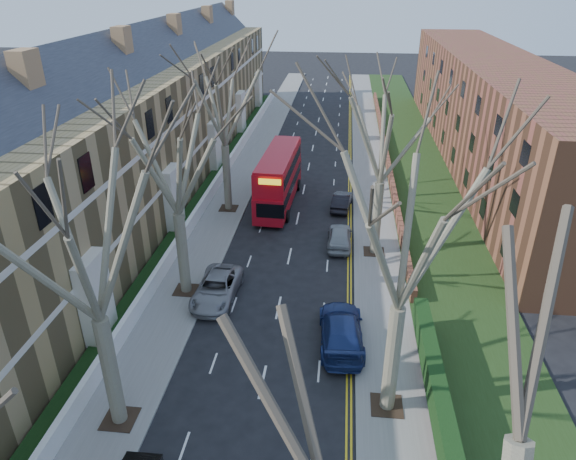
% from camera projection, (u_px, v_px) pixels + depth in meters
% --- Properties ---
extents(pavement_left, '(3.00, 102.00, 0.12)m').
position_uv_depth(pavement_left, '(249.00, 164.00, 51.29)').
color(pavement_left, slate).
rests_on(pavement_left, ground).
extents(pavement_right, '(3.00, 102.00, 0.12)m').
position_uv_depth(pavement_right, '(370.00, 168.00, 50.13)').
color(pavement_right, slate).
rests_on(pavement_right, ground).
extents(terrace_left, '(9.70, 78.00, 13.60)m').
position_uv_depth(terrace_left, '(139.00, 130.00, 42.47)').
color(terrace_left, '#987F4D').
rests_on(terrace_left, ground).
extents(flats_right, '(13.97, 54.00, 10.00)m').
position_uv_depth(flats_right, '(490.00, 111.00, 50.35)').
color(flats_right, brown).
rests_on(flats_right, ground).
extents(front_wall_left, '(0.30, 78.00, 1.00)m').
position_uv_depth(front_wall_left, '(214.00, 188.00, 44.10)').
color(front_wall_left, white).
rests_on(front_wall_left, ground).
extents(grass_verge_right, '(6.00, 102.00, 0.06)m').
position_uv_depth(grass_verge_right, '(417.00, 169.00, 49.65)').
color(grass_verge_right, '#203513').
rests_on(grass_verge_right, ground).
extents(tree_left_mid, '(10.50, 10.50, 14.71)m').
position_uv_depth(tree_left_mid, '(80.00, 221.00, 17.70)').
color(tree_left_mid, '#665E49').
rests_on(tree_left_mid, ground).
extents(tree_left_far, '(10.15, 10.15, 14.22)m').
position_uv_depth(tree_left_far, '(171.00, 143.00, 26.71)').
color(tree_left_far, '#665E49').
rests_on(tree_left_far, ground).
extents(tree_left_dist, '(10.50, 10.50, 14.71)m').
position_uv_depth(tree_left_dist, '(222.00, 90.00, 37.22)').
color(tree_left_dist, '#665E49').
rests_on(tree_left_dist, ground).
extents(tree_right_mid, '(10.50, 10.50, 14.71)m').
position_uv_depth(tree_right_mid, '(409.00, 212.00, 18.37)').
color(tree_right_mid, '#665E49').
rests_on(tree_right_mid, ground).
extents(tree_right_far, '(10.15, 10.15, 14.22)m').
position_uv_depth(tree_right_far, '(385.00, 120.00, 30.93)').
color(tree_right_far, '#665E49').
rests_on(tree_right_far, ground).
extents(double_decker_bus, '(2.95, 10.29, 4.29)m').
position_uv_depth(double_decker_bus, '(279.00, 180.00, 41.65)').
color(double_decker_bus, '#A90C18').
rests_on(double_decker_bus, ground).
extents(car_left_far, '(2.45, 5.06, 1.39)m').
position_uv_depth(car_left_far, '(217.00, 288.00, 29.97)').
color(car_left_far, gray).
rests_on(car_left_far, ground).
extents(car_right_near, '(2.55, 5.57, 1.58)m').
position_uv_depth(car_right_near, '(341.00, 330.00, 26.32)').
color(car_right_near, navy).
rests_on(car_right_near, ground).
extents(car_right_mid, '(1.68, 4.14, 1.41)m').
position_uv_depth(car_right_mid, '(340.00, 237.00, 35.80)').
color(car_right_mid, gray).
rests_on(car_right_mid, ground).
extents(car_right_far, '(1.79, 4.05, 1.29)m').
position_uv_depth(car_right_far, '(342.00, 201.00, 41.51)').
color(car_right_far, black).
rests_on(car_right_far, ground).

